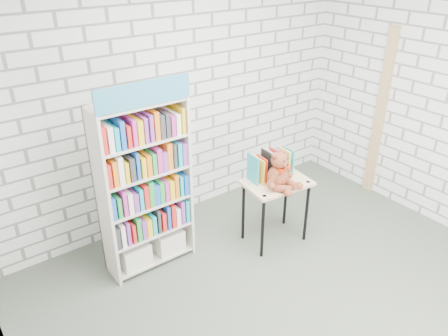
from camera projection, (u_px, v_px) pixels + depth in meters
ground at (300, 304)px, 3.97m from camera, size 4.50×4.50×0.00m
room_shell at (319, 120)px, 3.14m from camera, size 4.52×4.02×2.81m
bookshelf at (145, 186)px, 4.11m from camera, size 0.86×0.33×1.93m
display_table at (276, 190)px, 4.56m from camera, size 0.72×0.54×0.73m
table_books at (271, 165)px, 4.53m from camera, size 0.49×0.26×0.28m
teddy_bear at (280, 173)px, 4.33m from camera, size 0.36×0.35×0.40m
door_trim at (380, 114)px, 5.33m from camera, size 0.05×0.12×2.10m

